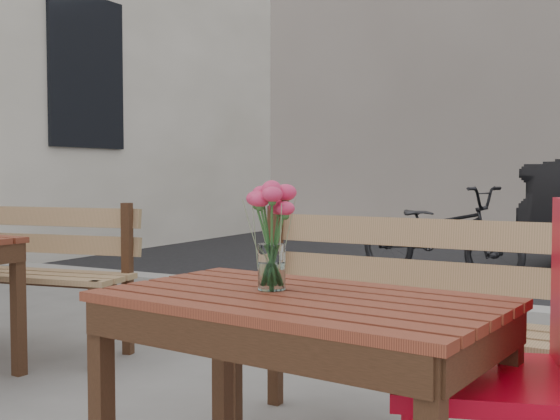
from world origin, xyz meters
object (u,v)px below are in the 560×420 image
object	(u,v)px
red_chair	(524,356)
bicycle	(439,233)
main_table	(299,335)
main_vase	(272,222)

from	to	relation	value
red_chair	bicycle	size ratio (longest dim) A/B	0.55
main_table	red_chair	xyz separation A→B (m)	(0.57, 0.11, -0.02)
red_chair	bicycle	distance (m)	4.83
main_table	main_vase	xyz separation A→B (m)	(-0.11, 0.04, 0.30)
main_table	main_vase	bearing A→B (deg)	168.00
red_chair	main_vase	size ratio (longest dim) A/B	3.00
red_chair	main_table	bearing A→B (deg)	-94.83
red_chair	main_vase	bearing A→B (deg)	-99.55
main_table	red_chair	bearing A→B (deg)	17.88
main_table	bicycle	world-z (taller)	bicycle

